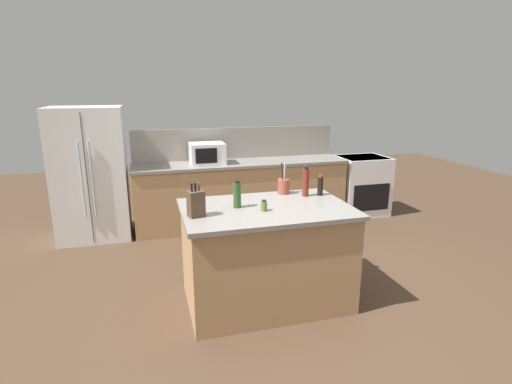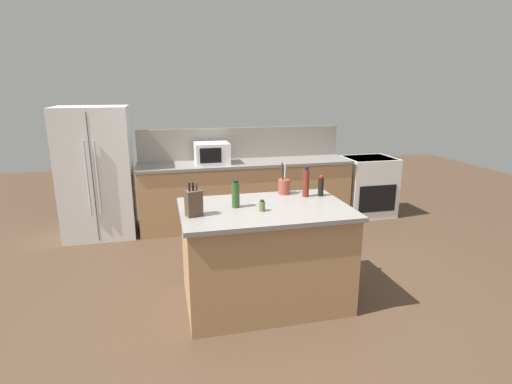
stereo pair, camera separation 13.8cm
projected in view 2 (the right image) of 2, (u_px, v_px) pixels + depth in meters
ground_plane at (264, 300)px, 3.86m from camera, size 14.00×14.00×0.00m
back_counter_run at (246, 193)px, 5.87m from camera, size 3.09×0.66×0.94m
wall_backsplash at (242, 143)px, 5.99m from camera, size 3.05×0.03×0.46m
kitchen_island at (265, 255)px, 3.74m from camera, size 1.53×1.00×0.94m
refrigerator at (97, 173)px, 5.35m from camera, size 0.92×0.75×1.75m
range_oven at (368, 186)px, 6.31m from camera, size 0.76×0.65×0.92m
microwave at (212, 153)px, 5.60m from camera, size 0.47×0.39×0.29m
knife_block at (194, 203)px, 3.35m from camera, size 0.15×0.13×0.29m
utensil_crock at (284, 186)px, 4.04m from camera, size 0.12×0.12×0.32m
soy_sauce_bottle at (321, 186)px, 3.96m from camera, size 0.05×0.05×0.21m
vinegar_bottle at (306, 183)px, 3.92m from camera, size 0.06×0.06×0.30m
spice_jar_oregano at (262, 206)px, 3.49m from camera, size 0.06×0.06×0.10m
olive_oil_bottle at (236, 195)px, 3.58m from camera, size 0.07×0.07×0.25m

